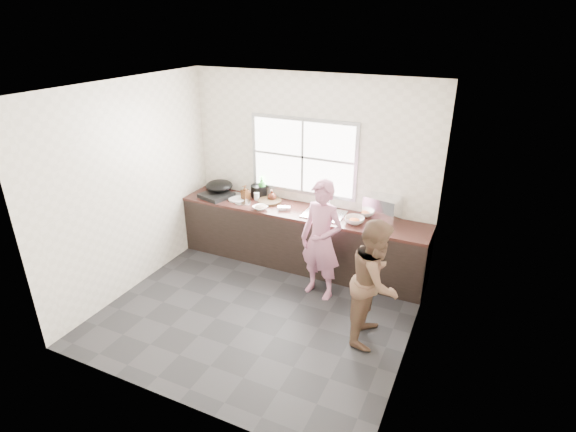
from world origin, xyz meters
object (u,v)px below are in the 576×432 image
at_px(bowl_held, 323,219).
at_px(glass_jar, 257,196).
at_px(cutting_board, 270,201).
at_px(pot_lid_right, 243,202).
at_px(bowl_crabs, 354,221).
at_px(plate_food, 237,199).
at_px(pot_lid_left, 232,195).
at_px(woman, 321,244).
at_px(dish_rack, 383,208).
at_px(black_pot, 259,191).
at_px(bottle_brown_short, 272,196).
at_px(bowl_mince, 260,208).
at_px(wok, 219,186).
at_px(bottle_green, 262,187).
at_px(bottle_brown_tall, 245,193).
at_px(person_side, 375,281).
at_px(burner, 216,195).

bearing_deg(bowl_held, glass_jar, 165.63).
bearing_deg(cutting_board, bowl_held, -17.18).
bearing_deg(pot_lid_right, bowl_crabs, 0.25).
height_order(plate_food, glass_jar, glass_jar).
relative_size(bowl_crabs, pot_lid_left, 0.79).
xyz_separation_m(woman, bowl_crabs, (0.26, 0.52, 0.16)).
relative_size(woman, dish_rack, 3.30).
height_order(black_pot, pot_lid_right, black_pot).
bearing_deg(bowl_held, bottle_brown_short, 158.83).
relative_size(bowl_mince, bottle_brown_short, 1.29).
bearing_deg(black_pot, bowl_crabs, -11.25).
height_order(black_pot, dish_rack, dish_rack).
bearing_deg(pot_lid_right, glass_jar, 54.74).
bearing_deg(bowl_mince, wok, 162.67).
bearing_deg(wok, bottle_brown_short, 7.03).
relative_size(bottle_green, pot_lid_right, 1.34).
distance_m(bowl_mince, bottle_brown_short, 0.37).
relative_size(bowl_mince, black_pot, 0.82).
xyz_separation_m(bowl_held, pot_lid_right, (-1.30, 0.11, -0.03)).
xyz_separation_m(bowl_mince, bottle_brown_tall, (-0.37, 0.23, 0.08)).
bearing_deg(bottle_brown_short, pot_lid_right, -144.20).
bearing_deg(glass_jar, black_pot, 104.25).
bearing_deg(wok, cutting_board, 2.10).
bearing_deg(pot_lid_right, dish_rack, 7.48).
distance_m(person_side, pot_lid_left, 2.85).
height_order(bottle_brown_short, wok, wok).
relative_size(pot_lid_left, pot_lid_right, 1.06).
bearing_deg(dish_rack, bowl_held, -140.75).
xyz_separation_m(bowl_crabs, dish_rack, (0.30, 0.25, 0.13)).
xyz_separation_m(bottle_brown_short, pot_lid_left, (-0.64, -0.07, -0.07)).
height_order(person_side, bowl_crabs, person_side).
relative_size(bowl_held, glass_jar, 1.81).
bearing_deg(bottle_brown_short, wok, -172.97).
bearing_deg(wok, person_side, -23.67).
height_order(glass_jar, burner, glass_jar).
height_order(woman, glass_jar, woman).
distance_m(black_pot, glass_jar, 0.15).
xyz_separation_m(person_side, bottle_green, (-2.12, 1.39, 0.30)).
height_order(cutting_board, dish_rack, dish_rack).
bearing_deg(bottle_green, cutting_board, -36.02).
xyz_separation_m(bowl_mince, wok, (-0.85, 0.26, 0.11)).
distance_m(plate_food, dish_rack, 2.15).
relative_size(bottle_brown_tall, wok, 0.50).
bearing_deg(plate_food, glass_jar, 25.29).
distance_m(woman, bowl_held, 0.44).
bearing_deg(bottle_green, black_pot, 180.00).
height_order(bowl_held, plate_food, bowl_held).
bearing_deg(bowl_crabs, woman, -117.01).
relative_size(cutting_board, glass_jar, 3.18).
xyz_separation_m(bowl_held, bottle_brown_short, (-0.95, 0.37, 0.05)).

